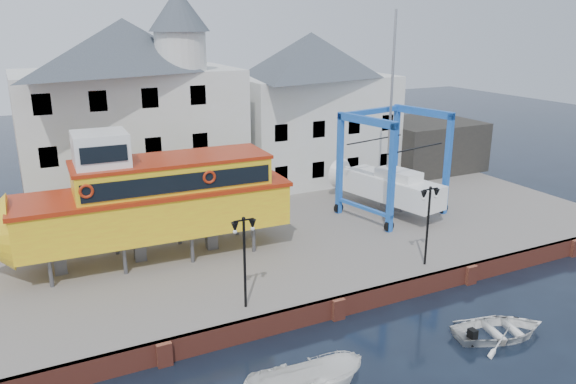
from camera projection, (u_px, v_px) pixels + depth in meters
name	position (u px, v px, depth m)	size (l,w,h in m)	color
ground	(337.00, 318.00, 25.68)	(140.00, 140.00, 0.00)	black
hardstanding	(245.00, 231.00, 34.93)	(44.00, 22.00, 1.00)	slate
quay_wall	(336.00, 308.00, 25.62)	(44.00, 0.47, 1.00)	brown
building_white_main	(132.00, 110.00, 37.14)	(14.00, 8.30, 14.00)	silver
building_white_right	(311.00, 107.00, 43.83)	(12.00, 8.00, 11.20)	silver
shed_dark	(425.00, 144.00, 47.47)	(8.00, 7.00, 4.00)	#272522
lamp_post_left	(244.00, 240.00, 23.76)	(1.12, 0.32, 4.20)	black
lamp_post_right	(429.00, 206.00, 28.05)	(1.12, 0.32, 4.20)	black
tour_boat	(137.00, 201.00, 28.52)	(16.05, 4.38, 6.93)	#59595E
travel_lift	(384.00, 179.00, 36.62)	(6.75, 8.68, 12.71)	#1B57A7
motorboat_b	(499.00, 336.00, 24.24)	(2.98, 4.17, 0.86)	white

